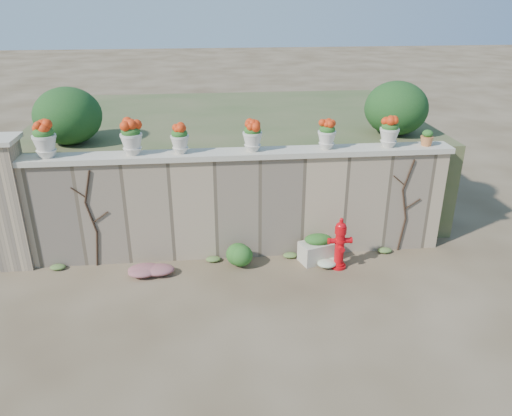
{
  "coord_description": "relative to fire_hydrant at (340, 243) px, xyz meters",
  "views": [
    {
      "loc": [
        -0.55,
        -6.92,
        4.8
      ],
      "look_at": [
        0.31,
        1.4,
        1.13
      ],
      "focal_mm": 35.0,
      "sensor_mm": 36.0,
      "label": 1
    }
  ],
  "objects": [
    {
      "name": "stone_wall",
      "position": [
        -1.83,
        0.76,
        0.49
      ],
      "size": [
        8.0,
        0.4,
        2.0
      ],
      "primitive_type": "cube",
      "color": "tan",
      "rests_on": "ground"
    },
    {
      "name": "urn_pot_1",
      "position": [
        -3.69,
        0.76,
        1.89
      ],
      "size": [
        0.39,
        0.39,
        0.61
      ],
      "color": "beige",
      "rests_on": "wall_cap"
    },
    {
      "name": "urn_pot_4",
      "position": [
        -0.17,
        0.76,
        1.85
      ],
      "size": [
        0.34,
        0.34,
        0.53
      ],
      "color": "beige",
      "rests_on": "wall_cap"
    },
    {
      "name": "urn_pot_3",
      "position": [
        -1.54,
        0.76,
        1.87
      ],
      "size": [
        0.36,
        0.36,
        0.56
      ],
      "color": "beige",
      "rests_on": "wall_cap"
    },
    {
      "name": "back_shrub_right",
      "position": [
        1.57,
        1.96,
        2.04
      ],
      "size": [
        1.3,
        1.3,
        1.1
      ],
      "primitive_type": "ellipsoid",
      "color": "#143814",
      "rests_on": "raised_fill"
    },
    {
      "name": "back_shrub_left",
      "position": [
        -5.03,
        1.96,
        2.04
      ],
      "size": [
        1.3,
        1.3,
        1.1
      ],
      "primitive_type": "ellipsoid",
      "color": "#143814",
      "rests_on": "raised_fill"
    },
    {
      "name": "terracotta_pot",
      "position": [
        1.76,
        0.76,
        1.73
      ],
      "size": [
        0.24,
        0.24,
        0.29
      ],
      "color": "#C7733C",
      "rests_on": "wall_cap"
    },
    {
      "name": "ground",
      "position": [
        -1.83,
        -1.04,
        -0.51
      ],
      "size": [
        80.0,
        80.0,
        0.0
      ],
      "primitive_type": "plane",
      "color": "#493924",
      "rests_on": "ground"
    },
    {
      "name": "raised_fill",
      "position": [
        -1.83,
        3.96,
        0.49
      ],
      "size": [
        9.0,
        6.0,
        2.0
      ],
      "primitive_type": "cube",
      "color": "#384C23",
      "rests_on": "ground"
    },
    {
      "name": "vine_right",
      "position": [
        1.39,
        0.54,
        0.48
      ],
      "size": [
        0.6,
        0.04,
        1.91
      ],
      "color": "black",
      "rests_on": "ground"
    },
    {
      "name": "urn_pot_0",
      "position": [
        -5.17,
        0.76,
        1.91
      ],
      "size": [
        0.41,
        0.41,
        0.64
      ],
      "color": "beige",
      "rests_on": "wall_cap"
    },
    {
      "name": "magenta_clump",
      "position": [
        -3.51,
        0.09,
        -0.39
      ],
      "size": [
        0.9,
        0.6,
        0.24
      ],
      "primitive_type": "ellipsoid",
      "color": "#C5276E",
      "rests_on": "ground"
    },
    {
      "name": "planter_box",
      "position": [
        -0.34,
        0.29,
        -0.25
      ],
      "size": [
        0.76,
        0.58,
        0.56
      ],
      "rotation": [
        0.0,
        0.0,
        0.32
      ],
      "color": "beige",
      "rests_on": "ground"
    },
    {
      "name": "urn_pot_5",
      "position": [
        1.01,
        0.76,
        1.87
      ],
      "size": [
        0.36,
        0.36,
        0.56
      ],
      "color": "beige",
      "rests_on": "wall_cap"
    },
    {
      "name": "green_shrub",
      "position": [
        -1.85,
        0.19,
        -0.23
      ],
      "size": [
        0.58,
        0.52,
        0.55
      ],
      "primitive_type": "ellipsoid",
      "color": "#1E5119",
      "rests_on": "ground"
    },
    {
      "name": "white_flowers",
      "position": [
        -0.12,
        0.02,
        -0.41
      ],
      "size": [
        0.57,
        0.45,
        0.2
      ],
      "primitive_type": "ellipsoid",
      "color": "white",
      "rests_on": "ground"
    },
    {
      "name": "gate_pillar",
      "position": [
        -5.98,
        0.76,
        0.75
      ],
      "size": [
        0.72,
        0.72,
        2.48
      ],
      "color": "tan",
      "rests_on": "ground"
    },
    {
      "name": "urn_pot_2",
      "position": [
        -2.84,
        0.76,
        1.85
      ],
      "size": [
        0.33,
        0.33,
        0.52
      ],
      "color": "beige",
      "rests_on": "wall_cap"
    },
    {
      "name": "fire_hydrant",
      "position": [
        0.0,
        0.0,
        0.0
      ],
      "size": [
        0.43,
        0.31,
        1.01
      ],
      "rotation": [
        0.0,
        0.0,
        -0.0
      ],
      "color": "red",
      "rests_on": "ground"
    },
    {
      "name": "wall_cap",
      "position": [
        -1.83,
        0.76,
        1.54
      ],
      "size": [
        8.1,
        0.52,
        0.1
      ],
      "primitive_type": "cube",
      "color": "beige",
      "rests_on": "stone_wall"
    },
    {
      "name": "vine_left",
      "position": [
        -4.51,
        0.54,
        0.48
      ],
      "size": [
        0.6,
        0.04,
        1.91
      ],
      "color": "black",
      "rests_on": "ground"
    }
  ]
}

